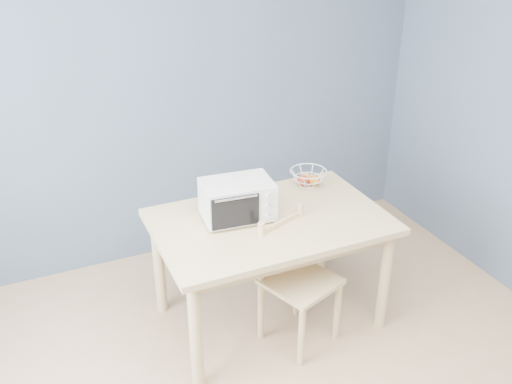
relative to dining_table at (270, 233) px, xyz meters
name	(u,v)px	position (x,y,z in m)	size (l,w,h in m)	color
room	(331,246)	(-0.30, -1.15, 0.65)	(4.01, 4.51, 2.61)	tan
dining_table	(270,233)	(0.00, 0.00, 0.00)	(1.40, 0.90, 0.75)	#D4BA7F
toaster_oven	(235,200)	(-0.19, 0.09, 0.23)	(0.44, 0.33, 0.25)	white
fruit_basket	(308,178)	(0.43, 0.31, 0.16)	(0.25, 0.25, 0.11)	white
dining_chair	(295,281)	(0.07, -0.22, -0.24)	(0.50, 0.50, 0.84)	#D4BA7F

